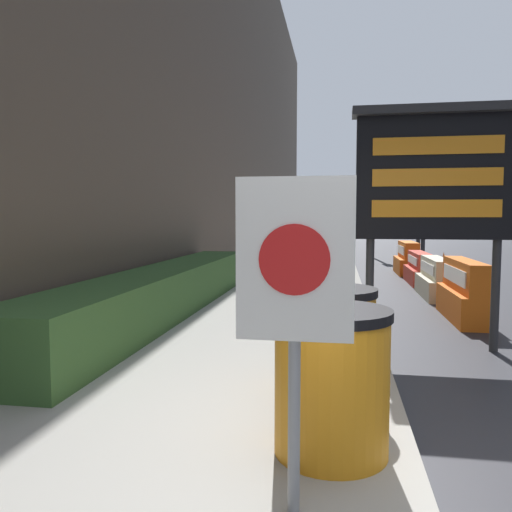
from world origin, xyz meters
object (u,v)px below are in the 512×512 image
Objects in this scene: jersey_barrier_cream at (436,280)px; jersey_barrier_orange_near at (408,260)px; message_board at (435,176)px; barrel_drum_middle at (330,344)px; jersey_barrier_red_striped at (419,270)px; traffic_cone_mid at (443,266)px; jersey_barrier_orange_far at (464,294)px; traffic_light_near_curb at (374,188)px; barrel_drum_foreground at (331,381)px; warning_sign at (295,286)px; pedestrian_worker at (421,233)px.

jersey_barrier_orange_near reaches higher than jersey_barrier_cream.
message_board is at bearing -95.68° from jersey_barrier_orange_near.
message_board reaches higher than barrel_drum_middle.
jersey_barrier_red_striped is at bearing 90.00° from jersey_barrier_cream.
jersey_barrier_cream is 2.49× the size of traffic_cone_mid.
jersey_barrier_orange_near is (-0.00, 2.05, 0.07)m from jersey_barrier_red_striped.
jersey_barrier_orange_near is at bearing 90.00° from jersey_barrier_orange_far.
message_board reaches higher than jersey_barrier_red_striped.
barrel_drum_middle is 16.46m from traffic_light_near_curb.
barrel_drum_middle is (-0.02, 0.91, 0.00)m from barrel_drum_foreground.
message_board is 8.57m from jersey_barrier_orange_near.
jersey_barrier_orange_near is at bearing 80.08° from warning_sign.
barrel_drum_foreground is at bearing -109.67° from message_board.
message_board is 4.61m from jersey_barrier_cream.
barrel_drum_foreground is at bearing -104.98° from jersey_barrier_cream.
traffic_cone_mid is at bearing 73.93° from barrel_drum_middle.
traffic_cone_mid is 7.33m from traffic_light_near_curb.
jersey_barrier_orange_near reaches higher than traffic_cone_mid.
jersey_barrier_cream is 3.07m from traffic_cone_mid.
traffic_cone_mid is (2.70, 10.38, -0.25)m from barrel_drum_foreground.
warning_sign reaches higher than barrel_drum_middle.
pedestrian_worker is at bearing 87.80° from traffic_cone_mid.
jersey_barrier_orange_far is 1.02× the size of jersey_barrier_cream.
traffic_light_near_curb reaches higher than barrel_drum_foreground.
pedestrian_worker reaches higher than traffic_cone_mid.
barrel_drum_foreground is 0.51× the size of jersey_barrier_red_striped.
jersey_barrier_red_striped is (-0.00, 4.40, -0.08)m from jersey_barrier_orange_far.
barrel_drum_foreground is at bearing -99.70° from jersey_barrier_orange_near.
traffic_light_near_curb reaches higher than jersey_barrier_cream.
jersey_barrier_orange_near is at bearing -86.15° from pedestrian_worker.
message_board is 1.62× the size of pedestrian_worker.
barrel_drum_foreground is 0.55× the size of warning_sign.
jersey_barrier_cream is 2.12m from jersey_barrier_red_striped.
jersey_barrier_red_striped is at bearing 76.91° from barrel_drum_middle.
jersey_barrier_red_striped is at bearing -90.00° from jersey_barrier_orange_near.
jersey_barrier_orange_far is at bearing 68.87° from barrel_drum_foreground.
barrel_drum_foreground reaches higher than traffic_cone_mid.
barrel_drum_foreground is 0.31× the size of message_board.
jersey_barrier_cream is 0.99× the size of pedestrian_worker.
barrel_drum_foreground is 10.72m from traffic_cone_mid.
traffic_cone_mid is 0.40× the size of pedestrian_worker.
warning_sign reaches higher than barrel_drum_foreground.
warning_sign is 0.92× the size of jersey_barrier_cream.
message_board is 1.71× the size of jersey_barrier_orange_near.
jersey_barrier_cream is at bearing -103.70° from traffic_cone_mid.
barrel_drum_foreground is 15.63m from pedestrian_worker.
warning_sign is at bearing -83.33° from pedestrian_worker.
jersey_barrier_orange_near reaches higher than jersey_barrier_red_striped.
traffic_cone_mid is at bearing 75.47° from warning_sign.
jersey_barrier_orange_near is (2.00, 10.65, -0.20)m from barrel_drum_middle.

